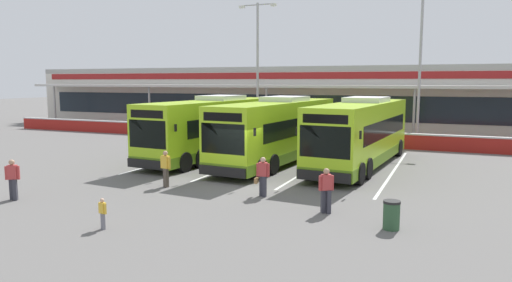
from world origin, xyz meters
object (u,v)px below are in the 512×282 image
(pedestrian_with_handbag, at_px, (263,176))
(pedestrian_in_dark_coat, at_px, (166,167))
(coach_bus_left_centre, at_px, (278,132))
(pedestrian_child, at_px, (103,213))
(lamp_post_west, at_px, (258,61))
(pedestrian_near_bin, at_px, (13,178))
(pedestrian_approaching_bus, at_px, (326,189))
(lamp_post_centre, at_px, (420,58))
(coach_bus_centre, at_px, (361,134))
(coach_bus_leftmost, at_px, (213,129))
(litter_bin, at_px, (391,215))

(pedestrian_with_handbag, bearing_deg, pedestrian_in_dark_coat, -178.91)
(coach_bus_left_centre, xyz_separation_m, pedestrian_child, (-0.91, -13.53, -1.24))
(pedestrian_child, bearing_deg, lamp_post_west, 101.59)
(pedestrian_near_bin, bearing_deg, pedestrian_in_dark_coat, 45.31)
(pedestrian_approaching_bus, distance_m, lamp_post_west, 23.72)
(lamp_post_centre, bearing_deg, pedestrian_near_bin, -119.92)
(pedestrian_in_dark_coat, distance_m, lamp_post_west, 20.03)
(coach_bus_centre, bearing_deg, pedestrian_with_handbag, -106.14)
(coach_bus_leftmost, height_order, pedestrian_approaching_bus, coach_bus_leftmost)
(coach_bus_centre, height_order, pedestrian_in_dark_coat, coach_bus_centre)
(pedestrian_child, xyz_separation_m, pedestrian_near_bin, (-5.78, 1.52, 0.33))
(coach_bus_left_centre, bearing_deg, pedestrian_near_bin, -119.10)
(coach_bus_centre, bearing_deg, pedestrian_approaching_bus, -86.65)
(pedestrian_near_bin, distance_m, pedestrian_approaching_bus, 12.20)
(pedestrian_child, height_order, pedestrian_near_bin, pedestrian_near_bin)
(coach_bus_left_centre, distance_m, pedestrian_approaching_bus, 10.40)
(pedestrian_child, bearing_deg, pedestrian_near_bin, 165.21)
(pedestrian_with_handbag, distance_m, lamp_post_west, 21.26)
(pedestrian_with_handbag, relative_size, lamp_post_west, 0.15)
(pedestrian_in_dark_coat, bearing_deg, litter_bin, -12.81)
(coach_bus_leftmost, bearing_deg, coach_bus_centre, 3.34)
(lamp_post_west, xyz_separation_m, lamp_post_centre, (12.75, 0.12, 0.00))
(pedestrian_child, bearing_deg, coach_bus_left_centre, 86.16)
(lamp_post_west, bearing_deg, lamp_post_centre, 0.56)
(pedestrian_in_dark_coat, xyz_separation_m, lamp_post_west, (-3.55, 18.95, 5.42))
(pedestrian_in_dark_coat, relative_size, pedestrian_near_bin, 1.00)
(pedestrian_approaching_bus, xyz_separation_m, lamp_post_west, (-11.13, 20.23, 5.42))
(coach_bus_leftmost, distance_m, coach_bus_left_centre, 4.30)
(coach_bus_leftmost, relative_size, pedestrian_with_handbag, 7.60)
(coach_bus_centre, xyz_separation_m, pedestrian_in_dark_coat, (-7.01, -8.44, -0.91))
(pedestrian_with_handbag, bearing_deg, pedestrian_child, -117.42)
(pedestrian_approaching_bus, bearing_deg, coach_bus_left_centre, 119.77)
(coach_bus_centre, bearing_deg, pedestrian_child, -111.03)
(litter_bin, bearing_deg, lamp_post_west, 122.48)
(pedestrian_in_dark_coat, height_order, lamp_post_centre, lamp_post_centre)
(coach_bus_centre, height_order, pedestrian_approaching_bus, coach_bus_centre)
(coach_bus_leftmost, height_order, lamp_post_centre, lamp_post_centre)
(pedestrian_with_handbag, bearing_deg, litter_bin, -23.68)
(pedestrian_in_dark_coat, distance_m, pedestrian_approaching_bus, 7.69)
(pedestrian_child, relative_size, pedestrian_approaching_bus, 0.62)
(pedestrian_child, xyz_separation_m, pedestrian_approaching_bus, (6.05, 4.54, 0.33))
(pedestrian_near_bin, xyz_separation_m, lamp_post_centre, (13.45, 23.37, 5.42))
(pedestrian_approaching_bus, bearing_deg, litter_bin, -22.61)
(coach_bus_centre, xyz_separation_m, pedestrian_near_bin, (-11.26, -12.73, -0.91))
(coach_bus_leftmost, distance_m, pedestrian_with_handbag, 10.19)
(coach_bus_leftmost, relative_size, pedestrian_child, 12.26)
(coach_bus_centre, relative_size, pedestrian_approaching_bus, 7.60)
(pedestrian_in_dark_coat, height_order, lamp_post_west, lamp_post_west)
(pedestrian_with_handbag, bearing_deg, coach_bus_left_centre, 105.77)
(coach_bus_centre, bearing_deg, lamp_post_centre, 78.35)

